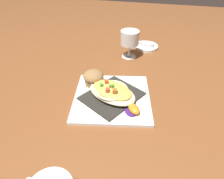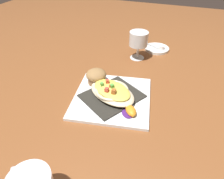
{
  "view_description": "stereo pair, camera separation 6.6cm",
  "coord_description": "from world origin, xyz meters",
  "px_view_note": "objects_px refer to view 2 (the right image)",
  "views": [
    {
      "loc": [
        0.51,
        0.12,
        0.44
      ],
      "look_at": [
        0.0,
        0.0,
        0.04
      ],
      "focal_mm": 31.76,
      "sensor_mm": 36.0,
      "label": 1
    },
    {
      "loc": [
        0.49,
        0.18,
        0.44
      ],
      "look_at": [
        0.0,
        0.0,
        0.04
      ],
      "focal_mm": 31.76,
      "sensor_mm": 36.0,
      "label": 2
    }
  ],
  "objects_px": {
    "creamer_saucer": "(157,49)",
    "gratin_dish": "(112,91)",
    "muffin": "(96,76)",
    "square_plate": "(112,98)",
    "stemmed_glass": "(139,40)",
    "orange_garnish": "(130,111)",
    "spoon": "(156,46)",
    "creamer_cup_0": "(162,48)"
  },
  "relations": [
    {
      "from": "spoon",
      "to": "creamer_saucer",
      "type": "bearing_deg",
      "value": 72.13
    },
    {
      "from": "square_plate",
      "to": "muffin",
      "type": "relative_size",
      "value": 3.46
    },
    {
      "from": "orange_garnish",
      "to": "spoon",
      "type": "bearing_deg",
      "value": -179.07
    },
    {
      "from": "square_plate",
      "to": "gratin_dish",
      "type": "bearing_deg",
      "value": -33.91
    },
    {
      "from": "gratin_dish",
      "to": "creamer_cup_0",
      "type": "height_order",
      "value": "gratin_dish"
    },
    {
      "from": "gratin_dish",
      "to": "stemmed_glass",
      "type": "bearing_deg",
      "value": 178.34
    },
    {
      "from": "gratin_dish",
      "to": "creamer_cup_0",
      "type": "relative_size",
      "value": 8.57
    },
    {
      "from": "stemmed_glass",
      "to": "square_plate",
      "type": "bearing_deg",
      "value": -1.65
    },
    {
      "from": "muffin",
      "to": "creamer_cup_0",
      "type": "relative_size",
      "value": 3.09
    },
    {
      "from": "orange_garnish",
      "to": "spoon",
      "type": "height_order",
      "value": "orange_garnish"
    },
    {
      "from": "square_plate",
      "to": "creamer_saucer",
      "type": "xyz_separation_m",
      "value": [
        -0.43,
        0.08,
        0.0
      ]
    },
    {
      "from": "muffin",
      "to": "gratin_dish",
      "type": "bearing_deg",
      "value": 55.18
    },
    {
      "from": "creamer_saucer",
      "to": "creamer_cup_0",
      "type": "relative_size",
      "value": 4.96
    },
    {
      "from": "creamer_saucer",
      "to": "muffin",
      "type": "bearing_deg",
      "value": -23.45
    },
    {
      "from": "square_plate",
      "to": "stemmed_glass",
      "type": "relative_size",
      "value": 2.07
    },
    {
      "from": "stemmed_glass",
      "to": "creamer_cup_0",
      "type": "height_order",
      "value": "stemmed_glass"
    },
    {
      "from": "square_plate",
      "to": "spoon",
      "type": "bearing_deg",
      "value": 170.5
    },
    {
      "from": "creamer_cup_0",
      "to": "square_plate",
      "type": "bearing_deg",
      "value": -13.98
    },
    {
      "from": "gratin_dish",
      "to": "orange_garnish",
      "type": "distance_m",
      "value": 0.1
    },
    {
      "from": "spoon",
      "to": "muffin",
      "type": "bearing_deg",
      "value": -22.39
    },
    {
      "from": "muffin",
      "to": "stemmed_glass",
      "type": "bearing_deg",
      "value": 160.49
    },
    {
      "from": "stemmed_glass",
      "to": "spoon",
      "type": "distance_m",
      "value": 0.15
    },
    {
      "from": "stemmed_glass",
      "to": "muffin",
      "type": "bearing_deg",
      "value": -19.51
    },
    {
      "from": "gratin_dish",
      "to": "muffin",
      "type": "xyz_separation_m",
      "value": [
        -0.06,
        -0.08,
        0.01
      ]
    },
    {
      "from": "gratin_dish",
      "to": "muffin",
      "type": "distance_m",
      "value": 0.1
    },
    {
      "from": "muffin",
      "to": "stemmed_glass",
      "type": "relative_size",
      "value": 0.6
    },
    {
      "from": "creamer_saucer",
      "to": "gratin_dish",
      "type": "bearing_deg",
      "value": -10.48
    },
    {
      "from": "stemmed_glass",
      "to": "spoon",
      "type": "height_order",
      "value": "stemmed_glass"
    },
    {
      "from": "square_plate",
      "to": "muffin",
      "type": "distance_m",
      "value": 0.11
    },
    {
      "from": "orange_garnish",
      "to": "stemmed_glass",
      "type": "xyz_separation_m",
      "value": [
        -0.37,
        -0.07,
        0.07
      ]
    },
    {
      "from": "gratin_dish",
      "to": "spoon",
      "type": "relative_size",
      "value": 2.07
    },
    {
      "from": "stemmed_glass",
      "to": "creamer_cup_0",
      "type": "bearing_deg",
      "value": 138.12
    },
    {
      "from": "square_plate",
      "to": "stemmed_glass",
      "type": "xyz_separation_m",
      "value": [
        -0.31,
        0.01,
        0.08
      ]
    },
    {
      "from": "creamer_saucer",
      "to": "square_plate",
      "type": "bearing_deg",
      "value": -10.47
    },
    {
      "from": "spoon",
      "to": "orange_garnish",
      "type": "bearing_deg",
      "value": 0.93
    },
    {
      "from": "orange_garnish",
      "to": "creamer_cup_0",
      "type": "relative_size",
      "value": 2.65
    },
    {
      "from": "orange_garnish",
      "to": "stemmed_glass",
      "type": "distance_m",
      "value": 0.39
    },
    {
      "from": "muffin",
      "to": "creamer_saucer",
      "type": "distance_m",
      "value": 0.41
    },
    {
      "from": "muffin",
      "to": "spoon",
      "type": "height_order",
      "value": "muffin"
    },
    {
      "from": "stemmed_glass",
      "to": "creamer_saucer",
      "type": "relative_size",
      "value": 1.04
    },
    {
      "from": "muffin",
      "to": "square_plate",
      "type": "bearing_deg",
      "value": 55.24
    },
    {
      "from": "muffin",
      "to": "stemmed_glass",
      "type": "xyz_separation_m",
      "value": [
        -0.26,
        0.09,
        0.05
      ]
    }
  ]
}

